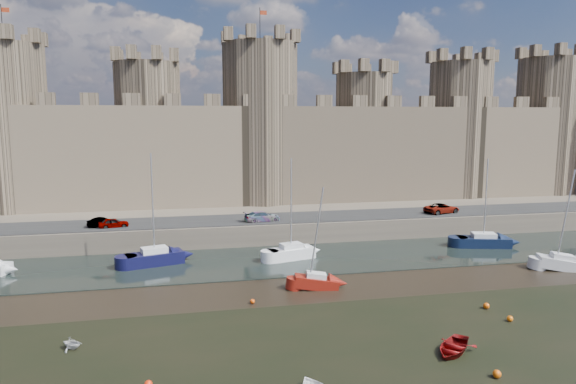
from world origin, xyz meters
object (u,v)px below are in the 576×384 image
(car_0, at_px, (113,223))
(car_2, at_px, (262,216))
(sailboat_4, at_px, (316,281))
(car_1, at_px, (103,222))
(sailboat_3, at_px, (483,241))
(sailboat_1, at_px, (155,257))
(sailboat_5, at_px, (562,262))
(car_3, at_px, (442,208))
(sailboat_2, at_px, (291,252))

(car_0, xyz_separation_m, car_2, (17.09, 0.04, 0.07))
(sailboat_4, bearing_deg, car_1, 146.35)
(car_2, height_order, sailboat_3, sailboat_3)
(sailboat_1, height_order, sailboat_5, sailboat_1)
(car_1, relative_size, sailboat_1, 0.30)
(car_3, relative_size, sailboat_4, 0.54)
(sailboat_5, bearing_deg, car_1, 178.34)
(sailboat_3, xyz_separation_m, sailboat_4, (-22.71, -10.11, -0.11))
(car_0, bearing_deg, sailboat_2, -125.33)
(car_3, xyz_separation_m, sailboat_5, (3.50, -17.79, -2.45))
(car_3, distance_m, sailboat_4, 28.58)
(car_3, relative_size, sailboat_5, 0.48)
(sailboat_4, bearing_deg, car_3, 48.74)
(car_2, relative_size, sailboat_2, 0.41)
(sailboat_1, bearing_deg, car_3, -3.60)
(car_1, distance_m, sailboat_4, 27.54)
(sailboat_1, distance_m, sailboat_4, 17.60)
(car_0, bearing_deg, car_3, -100.85)
(car_1, xyz_separation_m, sailboat_2, (20.07, -8.91, -2.22))
(car_2, height_order, sailboat_2, sailboat_2)
(sailboat_3, bearing_deg, sailboat_2, -163.51)
(car_3, xyz_separation_m, sailboat_4, (-21.78, -18.35, -2.49))
(car_2, height_order, sailboat_5, sailboat_5)
(car_3, height_order, sailboat_5, sailboat_5)
(car_2, xyz_separation_m, car_3, (23.76, 0.45, 0.04))
(car_3, xyz_separation_m, sailboat_1, (-36.03, -8.03, -2.30))
(car_1, bearing_deg, sailboat_5, -128.90)
(car_3, bearing_deg, sailboat_3, 170.97)
(car_2, distance_m, sailboat_3, 25.99)
(sailboat_4, distance_m, sailboat_5, 25.28)
(car_3, bearing_deg, car_2, 75.61)
(car_0, relative_size, car_2, 0.75)
(sailboat_4, height_order, sailboat_5, sailboat_5)
(sailboat_3, distance_m, sailboat_5, 9.90)
(sailboat_1, height_order, sailboat_4, sailboat_1)
(car_3, relative_size, sailboat_2, 0.45)
(car_1, relative_size, sailboat_4, 0.38)
(car_2, height_order, sailboat_4, sailboat_4)
(car_0, bearing_deg, sailboat_1, -159.00)
(sailboat_1, bearing_deg, sailboat_3, -16.48)
(car_0, distance_m, sailboat_3, 42.55)
(sailboat_3, bearing_deg, car_1, -175.91)
(car_3, xyz_separation_m, sailboat_3, (0.93, -8.23, -2.38))
(car_1, height_order, sailboat_2, sailboat_2)
(sailboat_5, bearing_deg, sailboat_2, -179.64)
(sailboat_2, distance_m, sailboat_4, 9.55)
(sailboat_4, bearing_deg, sailboat_1, 152.75)
(car_0, relative_size, sailboat_5, 0.33)
(sailboat_1, height_order, sailboat_3, sailboat_1)
(car_3, relative_size, sailboat_3, 0.47)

